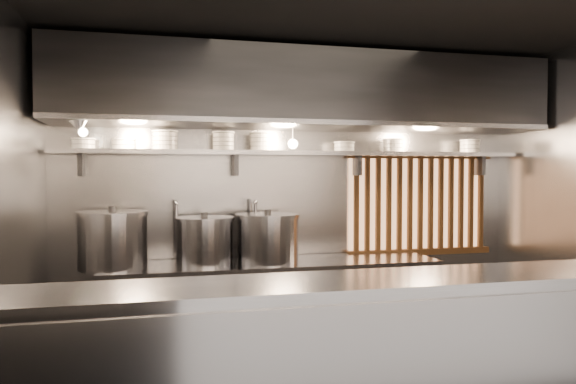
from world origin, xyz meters
name	(u,v)px	position (x,y,z in m)	size (l,w,h in m)	color
ceiling	(350,16)	(0.00, 0.00, 2.80)	(4.50, 4.50, 0.00)	black
wall_back	(295,203)	(0.00, 1.50, 1.40)	(4.50, 4.50, 0.00)	gray
wall_left	(4,221)	(-2.25, 0.00, 1.40)	(3.00, 3.00, 0.00)	gray
serving_counter	(409,378)	(0.00, -0.96, 0.57)	(4.50, 0.56, 1.13)	#9C9CA2
cooking_bench	(273,311)	(-0.30, 1.13, 0.45)	(3.00, 0.70, 0.90)	#9C9CA2
bowl_shelf	(300,153)	(0.00, 1.32, 1.88)	(4.40, 0.34, 0.04)	#9C9CA2
exhaust_hood	(307,92)	(0.00, 1.10, 2.42)	(4.40, 0.81, 0.65)	#2D2D30
wood_screen	(419,204)	(1.30, 1.45, 1.38)	(1.56, 0.09, 1.04)	#E8A168
faucet_left	(175,216)	(-1.15, 1.37, 1.31)	(0.04, 0.30, 0.50)	silver
faucet_right	(252,215)	(-0.45, 1.37, 1.31)	(0.04, 0.30, 0.50)	silver
heat_lamp	(79,125)	(-1.90, 0.85, 2.07)	(0.25, 0.35, 0.20)	#9C9CA2
pendant_bulb	(293,144)	(-0.10, 1.20, 1.96)	(0.09, 0.09, 0.19)	#2D2D30
stock_pot_left	(113,239)	(-1.68, 1.12, 1.14)	(0.72, 0.72, 0.52)	#9C9CA2
stock_pot_mid	(268,238)	(-0.36, 1.10, 1.12)	(0.58, 0.58, 0.47)	#9C9CA2
stock_pot_right	(204,240)	(-0.92, 1.13, 1.11)	(0.60, 0.60, 0.45)	#9C9CA2
bowl_stack_0	(83,143)	(-1.92, 1.32, 1.95)	(0.21, 0.21, 0.09)	white
bowl_stack_1	(124,144)	(-1.59, 1.32, 1.95)	(0.21, 0.21, 0.09)	white
bowl_stack_2	(165,140)	(-1.24, 1.32, 1.98)	(0.23, 0.23, 0.17)	white
bowl_stack_3	(223,141)	(-0.72, 1.32, 1.98)	(0.21, 0.21, 0.17)	white
bowl_stack_4	(262,141)	(-0.37, 1.32, 1.98)	(0.23, 0.23, 0.17)	white
bowl_stack_5	(344,147)	(0.44, 1.32, 1.95)	(0.20, 0.20, 0.09)	white
bowl_stack_6	(393,145)	(0.95, 1.32, 1.97)	(0.21, 0.21, 0.13)	white
bowl_stack_7	(470,146)	(1.79, 1.32, 1.97)	(0.21, 0.21, 0.13)	white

